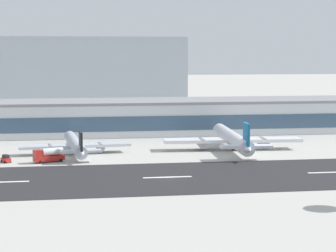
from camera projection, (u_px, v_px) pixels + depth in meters
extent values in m
plane|color=#B2AFA8|center=(170.00, 178.00, 152.41)|extent=(1400.00, 1400.00, 0.00)
cube|color=#262628|center=(169.00, 177.00, 153.28)|extent=(800.00, 39.22, 0.08)
cube|color=white|center=(3.00, 182.00, 147.46)|extent=(12.00, 1.20, 0.01)
cube|color=white|center=(168.00, 177.00, 153.22)|extent=(12.00, 1.20, 0.01)
cube|color=white|center=(331.00, 172.00, 159.39)|extent=(12.00, 1.20, 0.01)
cube|color=silver|center=(137.00, 118.00, 236.42)|extent=(205.28, 27.84, 11.58)
cube|color=#38516B|center=(141.00, 124.00, 222.67)|extent=(199.12, 0.30, 5.21)
cube|color=gray|center=(137.00, 101.00, 235.69)|extent=(207.33, 28.12, 1.00)
cube|color=#A8B2BC|center=(84.00, 73.00, 344.14)|extent=(109.47, 34.19, 38.66)
cylinder|color=silver|center=(75.00, 144.00, 189.62)|extent=(7.07, 36.70, 3.65)
sphere|color=silver|center=(70.00, 136.00, 207.23)|extent=(3.47, 3.47, 3.47)
cone|color=silver|center=(81.00, 153.00, 172.02)|extent=(3.89, 6.85, 3.29)
cube|color=silver|center=(75.00, 146.00, 188.96)|extent=(33.68, 8.58, 0.80)
cylinder|color=gray|center=(100.00, 147.00, 190.82)|extent=(2.84, 5.31, 2.37)
cylinder|color=gray|center=(50.00, 149.00, 187.24)|extent=(2.84, 5.31, 2.37)
cube|color=silver|center=(81.00, 151.00, 173.38)|extent=(11.56, 4.06, 0.64)
cube|color=black|center=(81.00, 142.00, 173.09)|extent=(1.04, 4.96, 5.84)
cylinder|color=black|center=(76.00, 153.00, 188.13)|extent=(0.66, 0.66, 1.00)
cylinder|color=silver|center=(232.00, 138.00, 197.68)|extent=(6.81, 44.84, 4.47)
sphere|color=silver|center=(219.00, 130.00, 219.76)|extent=(4.24, 4.24, 4.24)
cone|color=silver|center=(248.00, 149.00, 175.60)|extent=(4.44, 8.24, 4.02)
cube|color=silver|center=(232.00, 140.00, 196.85)|extent=(43.65, 8.97, 0.98)
cylinder|color=gray|center=(263.00, 142.00, 197.87)|extent=(3.23, 6.40, 2.90)
cylinder|color=gray|center=(202.00, 143.00, 196.01)|extent=(3.23, 6.40, 2.90)
cube|color=silver|center=(246.00, 147.00, 177.32)|extent=(14.92, 4.45, 0.79)
cube|color=#1975B2|center=(246.00, 136.00, 176.95)|extent=(1.03, 6.06, 7.15)
cylinder|color=black|center=(233.00, 148.00, 195.81)|extent=(0.80, 0.80, 1.23)
cube|color=#B2231E|center=(49.00, 158.00, 174.50)|extent=(8.84, 5.68, 1.40)
cylinder|color=silver|center=(52.00, 152.00, 174.82)|extent=(6.14, 4.17, 2.10)
cube|color=#B2231E|center=(38.00, 153.00, 172.65)|extent=(2.81, 2.99, 1.80)
cylinder|color=black|center=(37.00, 161.00, 174.15)|extent=(0.94, 0.61, 0.90)
cylinder|color=black|center=(40.00, 162.00, 171.94)|extent=(0.94, 0.61, 0.90)
cylinder|color=black|center=(57.00, 159.00, 177.21)|extent=(0.94, 0.61, 0.90)
cylinder|color=black|center=(61.00, 160.00, 175.01)|extent=(0.94, 0.61, 0.90)
cube|color=#B2231E|center=(6.00, 160.00, 173.93)|extent=(3.11, 3.55, 1.00)
cube|color=black|center=(6.00, 156.00, 173.82)|extent=(2.13, 2.31, 0.90)
cylinder|color=black|center=(7.00, 161.00, 175.35)|extent=(0.57, 0.65, 0.60)
cylinder|color=black|center=(1.00, 161.00, 174.28)|extent=(0.57, 0.65, 0.60)
cylinder|color=black|center=(10.00, 162.00, 173.70)|extent=(0.57, 0.65, 0.60)
cylinder|color=black|center=(5.00, 162.00, 172.63)|extent=(0.57, 0.65, 0.60)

